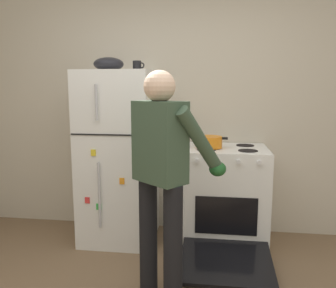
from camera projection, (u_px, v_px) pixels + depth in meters
name	position (u px, v px, depth m)	size (l,w,h in m)	color
kitchen_wall_back	(176.00, 101.00, 3.59)	(6.00, 0.10, 2.70)	beige
refrigerator	(119.00, 157.00, 3.36)	(0.68, 0.72, 1.64)	white
stove_range	(225.00, 198.00, 3.27)	(0.76, 1.24, 0.94)	white
person_cook	(164.00, 167.00, 2.34)	(0.66, 0.69, 1.60)	black
red_pot	(209.00, 142.00, 3.17)	(0.33, 0.23, 0.11)	orange
coffee_mug	(137.00, 66.00, 3.25)	(0.11, 0.08, 0.10)	black
mixing_bowl	(109.00, 64.00, 3.24)	(0.28, 0.28, 0.13)	black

